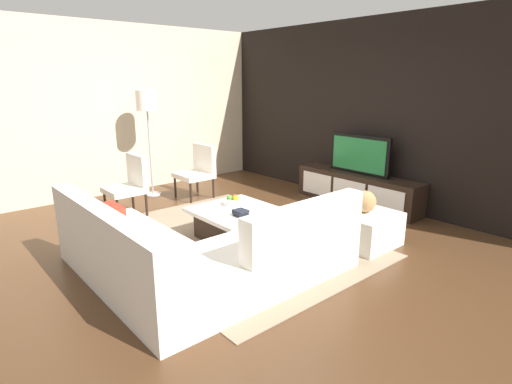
{
  "coord_description": "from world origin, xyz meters",
  "views": [
    {
      "loc": [
        3.64,
        -2.82,
        1.91
      ],
      "look_at": [
        -0.14,
        0.44,
        0.53
      ],
      "focal_mm": 28.79,
      "sensor_mm": 36.0,
      "label": 1
    }
  ],
  "objects_px": {
    "media_console": "(357,189)",
    "accent_chair_near": "(130,182)",
    "television": "(359,155)",
    "fruit_bowl": "(234,201)",
    "accent_chair_far": "(198,168)",
    "coffee_table": "(237,223)",
    "decorative_ball": "(365,202)",
    "book_stack": "(241,213)",
    "sectional_couch": "(196,254)",
    "ottoman": "(363,228)",
    "floor_lamp": "(147,106)"
  },
  "relations": [
    {
      "from": "sectional_couch",
      "to": "ottoman",
      "type": "distance_m",
      "value": 2.08
    },
    {
      "from": "sectional_couch",
      "to": "book_stack",
      "type": "bearing_deg",
      "value": 113.66
    },
    {
      "from": "coffee_table",
      "to": "accent_chair_near",
      "type": "height_order",
      "value": "accent_chair_near"
    },
    {
      "from": "decorative_ball",
      "to": "book_stack",
      "type": "xyz_separation_m",
      "value": [
        -0.88,
        -1.15,
        -0.11
      ]
    },
    {
      "from": "television",
      "to": "floor_lamp",
      "type": "bearing_deg",
      "value": -140.26
    },
    {
      "from": "coffee_table",
      "to": "book_stack",
      "type": "bearing_deg",
      "value": -28.06
    },
    {
      "from": "sectional_couch",
      "to": "decorative_ball",
      "type": "relative_size",
      "value": 8.96
    },
    {
      "from": "accent_chair_near",
      "to": "decorative_ball",
      "type": "bearing_deg",
      "value": 18.74
    },
    {
      "from": "television",
      "to": "ottoman",
      "type": "bearing_deg",
      "value": -51.49
    },
    {
      "from": "ottoman",
      "to": "decorative_ball",
      "type": "xyz_separation_m",
      "value": [
        0.0,
        0.0,
        0.33
      ]
    },
    {
      "from": "television",
      "to": "fruit_bowl",
      "type": "xyz_separation_m",
      "value": [
        -0.28,
        -2.2,
        -0.37
      ]
    },
    {
      "from": "fruit_bowl",
      "to": "decorative_ball",
      "type": "relative_size",
      "value": 1.09
    },
    {
      "from": "media_console",
      "to": "coffee_table",
      "type": "height_order",
      "value": "media_console"
    },
    {
      "from": "media_console",
      "to": "television",
      "type": "relative_size",
      "value": 1.98
    },
    {
      "from": "decorative_ball",
      "to": "book_stack",
      "type": "bearing_deg",
      "value": -127.46
    },
    {
      "from": "accent_chair_near",
      "to": "sectional_couch",
      "type": "bearing_deg",
      "value": -20.53
    },
    {
      "from": "television",
      "to": "ottoman",
      "type": "distance_m",
      "value": 1.72
    },
    {
      "from": "ottoman",
      "to": "fruit_bowl",
      "type": "distance_m",
      "value": 1.61
    },
    {
      "from": "ottoman",
      "to": "decorative_ball",
      "type": "bearing_deg",
      "value": 0.0
    },
    {
      "from": "media_console",
      "to": "coffee_table",
      "type": "bearing_deg",
      "value": -92.49
    },
    {
      "from": "television",
      "to": "fruit_bowl",
      "type": "height_order",
      "value": "television"
    },
    {
      "from": "media_console",
      "to": "accent_chair_near",
      "type": "distance_m",
      "value": 3.42
    },
    {
      "from": "floor_lamp",
      "to": "sectional_couch",
      "type": "bearing_deg",
      "value": -19.86
    },
    {
      "from": "media_console",
      "to": "decorative_ball",
      "type": "xyz_separation_m",
      "value": [
        1.0,
        -1.26,
        0.28
      ]
    },
    {
      "from": "fruit_bowl",
      "to": "accent_chair_far",
      "type": "bearing_deg",
      "value": 161.21
    },
    {
      "from": "sectional_couch",
      "to": "fruit_bowl",
      "type": "height_order",
      "value": "sectional_couch"
    },
    {
      "from": "accent_chair_far",
      "to": "television",
      "type": "bearing_deg",
      "value": 34.43
    },
    {
      "from": "sectional_couch",
      "to": "coffee_table",
      "type": "height_order",
      "value": "sectional_couch"
    },
    {
      "from": "floor_lamp",
      "to": "book_stack",
      "type": "height_order",
      "value": "floor_lamp"
    },
    {
      "from": "floor_lamp",
      "to": "decorative_ball",
      "type": "height_order",
      "value": "floor_lamp"
    },
    {
      "from": "floor_lamp",
      "to": "fruit_bowl",
      "type": "relative_size",
      "value": 6.21
    },
    {
      "from": "ottoman",
      "to": "decorative_ball",
      "type": "relative_size",
      "value": 2.72
    },
    {
      "from": "book_stack",
      "to": "ottoman",
      "type": "bearing_deg",
      "value": 52.54
    },
    {
      "from": "media_console",
      "to": "decorative_ball",
      "type": "height_order",
      "value": "decorative_ball"
    },
    {
      "from": "media_console",
      "to": "accent_chair_near",
      "type": "height_order",
      "value": "accent_chair_near"
    },
    {
      "from": "media_console",
      "to": "decorative_ball",
      "type": "relative_size",
      "value": 8.03
    },
    {
      "from": "television",
      "to": "fruit_bowl",
      "type": "relative_size",
      "value": 3.74
    },
    {
      "from": "coffee_table",
      "to": "book_stack",
      "type": "distance_m",
      "value": 0.33
    },
    {
      "from": "coffee_table",
      "to": "accent_chair_near",
      "type": "bearing_deg",
      "value": -162.02
    },
    {
      "from": "sectional_couch",
      "to": "book_stack",
      "type": "xyz_separation_m",
      "value": [
        -0.38,
        0.86,
        0.14
      ]
    },
    {
      "from": "sectional_couch",
      "to": "accent_chair_far",
      "type": "xyz_separation_m",
      "value": [
        -2.49,
        1.66,
        0.21
      ]
    },
    {
      "from": "coffee_table",
      "to": "decorative_ball",
      "type": "xyz_separation_m",
      "value": [
        1.1,
        1.04,
        0.33
      ]
    },
    {
      "from": "media_console",
      "to": "accent_chair_near",
      "type": "bearing_deg",
      "value": -122.86
    },
    {
      "from": "television",
      "to": "sectional_couch",
      "type": "relative_size",
      "value": 0.45
    },
    {
      "from": "accent_chair_near",
      "to": "book_stack",
      "type": "distance_m",
      "value": 2.02
    },
    {
      "from": "book_stack",
      "to": "floor_lamp",
      "type": "bearing_deg",
      "value": 174.62
    },
    {
      "from": "sectional_couch",
      "to": "ottoman",
      "type": "xyz_separation_m",
      "value": [
        0.51,
        2.01,
        -0.08
      ]
    },
    {
      "from": "television",
      "to": "accent_chair_near",
      "type": "distance_m",
      "value": 3.42
    },
    {
      "from": "television",
      "to": "accent_chair_near",
      "type": "relative_size",
      "value": 1.2
    },
    {
      "from": "accent_chair_far",
      "to": "floor_lamp",
      "type": "bearing_deg",
      "value": -142.56
    }
  ]
}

